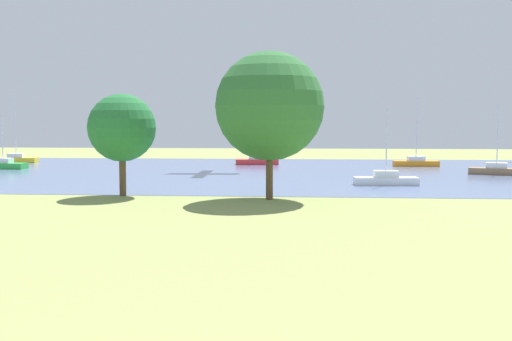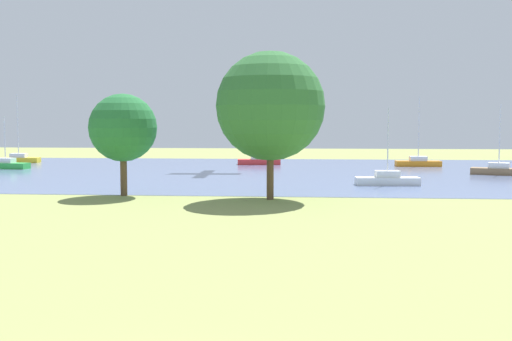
% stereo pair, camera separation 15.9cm
% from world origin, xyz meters
% --- Properties ---
extents(ground_plane, '(160.00, 160.00, 0.00)m').
position_xyz_m(ground_plane, '(0.00, 22.00, 0.00)').
color(ground_plane, '#8C9351').
extents(water_surface, '(140.00, 40.00, 0.02)m').
position_xyz_m(water_surface, '(0.00, 50.00, 0.01)').
color(water_surface, slate).
rests_on(water_surface, ground).
extents(sailboat_green, '(4.91, 1.91, 5.39)m').
position_xyz_m(sailboat_green, '(-28.34, 51.24, 0.45)').
color(sailboat_green, green).
rests_on(sailboat_green, water_surface).
extents(sailboat_yellow, '(4.92, 1.94, 8.05)m').
position_xyz_m(sailboat_yellow, '(-31.40, 60.36, 0.48)').
color(sailboat_yellow, yellow).
rests_on(sailboat_yellow, water_surface).
extents(sailboat_orange, '(4.85, 1.67, 7.54)m').
position_xyz_m(sailboat_orange, '(14.68, 58.14, 0.47)').
color(sailboat_orange, orange).
rests_on(sailboat_orange, water_surface).
extents(sailboat_white, '(4.88, 1.80, 5.94)m').
position_xyz_m(sailboat_white, '(8.78, 37.95, 0.45)').
color(sailboat_white, white).
rests_on(sailboat_white, water_surface).
extents(sailboat_red, '(4.95, 2.08, 6.54)m').
position_xyz_m(sailboat_red, '(-2.76, 59.49, 0.46)').
color(sailboat_red, red).
rests_on(sailboat_red, water_surface).
extents(sailboat_brown, '(5.02, 3.03, 6.39)m').
position_xyz_m(sailboat_brown, '(20.09, 48.00, 0.46)').
color(sailboat_brown, brown).
rests_on(sailboat_brown, water_surface).
extents(tree_west_near, '(4.42, 4.42, 6.66)m').
position_xyz_m(tree_west_near, '(-9.29, 29.90, 4.43)').
color(tree_west_near, brown).
rests_on(tree_west_near, ground).
extents(tree_east_near, '(6.75, 6.75, 9.17)m').
position_xyz_m(tree_east_near, '(0.39, 28.72, 5.79)').
color(tree_east_near, brown).
rests_on(tree_east_near, ground).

